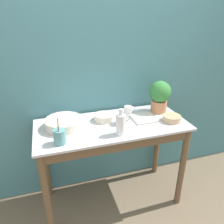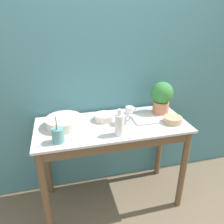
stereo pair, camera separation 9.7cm
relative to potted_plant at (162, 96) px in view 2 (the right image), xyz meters
The scene contains 12 objects.
ground_plane 1.28m from the potted_plant, 141.19° to the right, with size 12.00×12.00×0.00m, color brown.
wall_back 0.60m from the potted_plant, 156.50° to the left, with size 6.00×0.05×2.40m.
counter_table 0.67m from the potted_plant, 164.31° to the right, with size 1.38×0.61×0.90m.
potted_plant is the anchor object (origin of this frame).
bowl_wash_large 0.97m from the potted_plant, behind, with size 0.33×0.33×0.08m.
bottle_tall 0.62m from the potted_plant, 148.33° to the right, with size 0.08×0.08×0.23m.
mug_white 0.34m from the potted_plant, behind, with size 0.11×0.08×0.08m.
mug_grey 0.49m from the potted_plant, 162.11° to the right, with size 0.13×0.10×0.09m.
bowl_small_tan 0.28m from the potted_plant, 86.76° to the right, with size 0.17×0.17×0.06m.
bowl_small_cream 0.61m from the potted_plant, behind, with size 0.18×0.18×0.06m.
utensil_cup 1.07m from the potted_plant, 162.64° to the right, with size 0.09×0.09×0.24m.
tray_board 0.30m from the potted_plant, 151.49° to the right, with size 0.21×0.22×0.02m.
Camera 2 is at (-0.43, -1.40, 1.83)m, focal length 35.00 mm.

